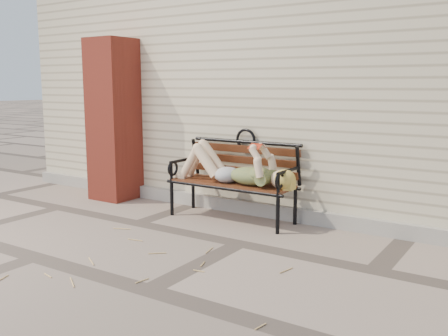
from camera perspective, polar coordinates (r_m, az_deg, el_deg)
The scene contains 7 objects.
ground at distance 4.62m, azimuth 1.76°, elevation -8.63°, with size 80.00×80.00×0.00m, color gray.
house_wall at distance 7.13m, azimuth 14.59°, elevation 9.70°, with size 8.00×4.00×3.00m, color beige.
foundation_strip at distance 5.42m, azimuth 7.10°, elevation -5.13°, with size 8.00×0.10×0.15m, color #A49E94.
brick_pillar at distance 6.43m, azimuth -12.48°, elevation 5.38°, with size 0.50×0.50×2.00m, color #A93526.
garden_bench at distance 5.37m, azimuth 1.38°, elevation -0.11°, with size 1.49×0.59×0.96m.
reading_woman at distance 5.26m, azimuth 0.82°, elevation 0.04°, with size 1.40×0.32×0.44m.
straw_scatter at distance 4.41m, azimuth -10.26°, elevation -9.59°, with size 2.86×1.58×0.01m.
Camera 1 is at (2.27, -3.76, 1.43)m, focal length 40.00 mm.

